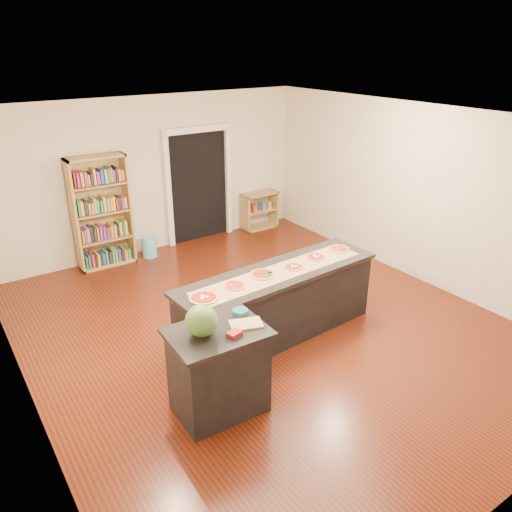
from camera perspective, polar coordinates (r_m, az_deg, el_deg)
room at (r=6.38m, az=1.02°, el=2.70°), size 6.00×7.00×2.80m
doorway at (r=9.71m, az=-6.59°, el=8.68°), size 1.40×0.09×2.21m
kitchen_island at (r=6.58m, az=2.53°, el=-5.49°), size 2.86×0.78×0.94m
side_counter at (r=5.35m, az=-4.29°, el=-12.93°), size 0.99×0.72×0.98m
bookshelf at (r=8.89m, az=-17.22°, el=4.78°), size 0.97×0.34×1.93m
low_shelf at (r=10.44m, az=0.40°, el=5.22°), size 0.77×0.33×0.77m
waste_bin at (r=9.29m, az=-12.09°, el=1.05°), size 0.27×0.27×0.39m
kraft_paper at (r=6.35m, az=2.75°, el=-1.85°), size 2.51×0.59×0.00m
watermelon at (r=4.94m, az=-6.24°, el=-7.37°), size 0.33×0.33×0.33m
cutting_board at (r=5.15m, az=-1.14°, el=-7.78°), size 0.38×0.32×0.02m
package_red at (r=4.97m, az=-2.49°, el=-8.90°), size 0.16×0.13×0.05m
package_teal at (r=5.32m, az=-1.82°, el=-6.45°), size 0.17×0.17×0.06m
pizza_a at (r=5.74m, az=-5.99°, el=-4.76°), size 0.33×0.33×0.02m
pizza_b at (r=5.99m, az=-2.46°, el=-3.38°), size 0.27×0.27×0.02m
pizza_c at (r=6.26m, az=0.76°, el=-2.11°), size 0.33×0.33×0.02m
pizza_d at (r=6.48m, az=4.31°, el=-1.24°), size 0.26×0.26×0.02m
pizza_e at (r=6.81m, az=6.87°, el=-0.08°), size 0.28×0.28×0.02m
pizza_f at (r=7.12m, az=9.48°, el=0.83°), size 0.31×0.31×0.02m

